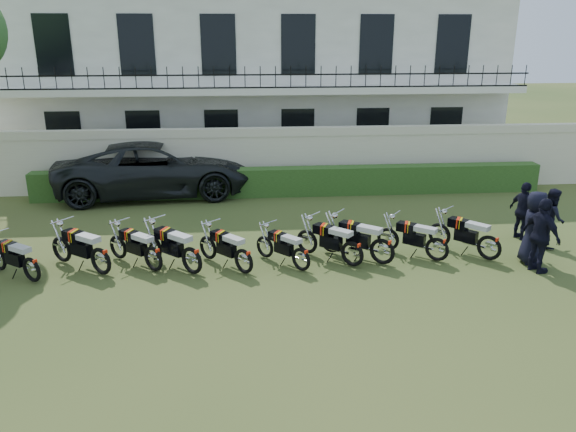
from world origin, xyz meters
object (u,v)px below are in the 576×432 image
motorcycle_4 (244,255)px  officer_5 (523,211)px  motorcycle_2 (153,253)px  motorcycle_1 (100,255)px  motorcycle_3 (192,254)px  motorcycle_5 (301,254)px  motorcycle_0 (31,264)px  motorcycle_6 (353,248)px  officer_4 (551,218)px  motorcycle_7 (383,245)px  motorcycle_8 (438,244)px  officer_2 (541,236)px  suv (156,168)px  motorcycle_9 (490,242)px  officer_3 (534,227)px

motorcycle_4 → officer_5: bearing=-29.8°
motorcycle_2 → officer_5: (10.00, 1.48, 0.33)m
motorcycle_1 → motorcycle_4: size_ratio=1.18×
motorcycle_3 → motorcycle_5: 2.63m
motorcycle_0 → officer_5: officer_5 is taller
motorcycle_6 → officer_4: bearing=-37.3°
motorcycle_4 → motorcycle_6: 2.69m
motorcycle_5 → officer_5: officer_5 is taller
motorcycle_2 → motorcycle_7: (5.64, -0.05, 0.04)m
officer_4 → officer_5: size_ratio=0.99×
motorcycle_7 → motorcycle_8: (1.44, 0.10, -0.04)m
motorcycle_0 → officer_4: bearing=-48.7°
motorcycle_8 → officer_2: size_ratio=0.86×
motorcycle_5 → motorcycle_0: bearing=138.7°
officer_2 → officer_4: size_ratio=1.15×
motorcycle_1 → motorcycle_7: motorcycle_1 is taller
motorcycle_1 → motorcycle_5: (4.80, -0.16, -0.08)m
motorcycle_2 → officer_5: size_ratio=0.94×
motorcycle_2 → motorcycle_5: 3.59m
motorcycle_0 → motorcycle_6: motorcycle_6 is taller
officer_2 → officer_4: 2.01m
motorcycle_2 → motorcycle_4: bearing=-57.3°
motorcycle_4 → suv: (-3.04, 7.29, 0.47)m
motorcycle_2 → motorcycle_9: size_ratio=0.97×
motorcycle_9 → officer_2: bearing=-82.6°
motorcycle_0 → motorcycle_1: 1.54m
motorcycle_1 → officer_2: 10.56m
motorcycle_3 → motorcycle_6: (3.92, 0.15, -0.03)m
motorcycle_6 → officer_4: size_ratio=0.96×
suv → officer_2: 12.78m
motorcycle_8 → officer_5: bearing=-25.7°
motorcycle_1 → suv: bearing=33.8°
officer_3 → officer_4: size_ratio=1.15×
motorcycle_3 → motorcycle_6: 3.93m
motorcycle_8 → motorcycle_5: bearing=133.3°
motorcycle_8 → motorcycle_1: bearing=129.2°
officer_3 → motorcycle_5: bearing=108.2°
motorcycle_1 → motorcycle_4: (3.41, -0.21, -0.05)m
suv → officer_4: bearing=-124.3°
motorcycle_1 → officer_5: 11.33m
motorcycle_5 → motorcycle_6: 1.31m
motorcycle_1 → motorcycle_9: bearing=-52.6°
motorcycle_2 → officer_4: bearing=-44.3°
motorcycle_1 → motorcycle_9: (9.64, 0.11, -0.02)m
motorcycle_3 → motorcycle_5: size_ratio=1.17×
motorcycle_4 → motorcycle_9: 6.24m
motorcycle_8 → suv: suv is taller
motorcycle_0 → motorcycle_9: bearing=-52.2°
motorcycle_5 → officer_2: size_ratio=0.75×
motorcycle_7 → motorcycle_2: bearing=127.6°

